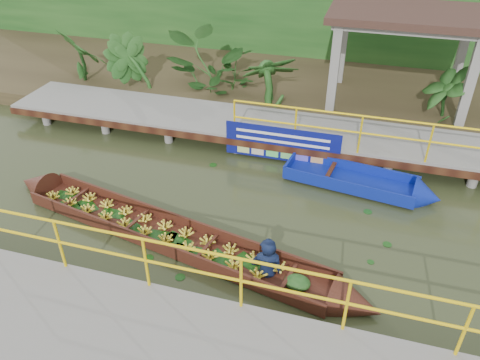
# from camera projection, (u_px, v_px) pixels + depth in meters

# --- Properties ---
(ground) EXTENTS (80.00, 80.00, 0.00)m
(ground) POSITION_uv_depth(u_px,v_px,m) (245.00, 216.00, 10.43)
(ground) COLOR #2B3219
(ground) RESTS_ON ground
(land_strip) EXTENTS (30.00, 8.00, 0.45)m
(land_strip) POSITION_uv_depth(u_px,v_px,m) (303.00, 84.00, 16.31)
(land_strip) COLOR #332919
(land_strip) RESTS_ON ground
(far_dock) EXTENTS (16.00, 2.06, 1.66)m
(far_dock) POSITION_uv_depth(u_px,v_px,m) (279.00, 129.00, 12.91)
(far_dock) COLOR gray
(far_dock) RESTS_ON ground
(pavilion) EXTENTS (4.40, 3.00, 3.00)m
(pavilion) POSITION_uv_depth(u_px,v_px,m) (407.00, 24.00, 13.22)
(pavilion) COLOR gray
(pavilion) RESTS_ON ground
(foliage_backdrop) EXTENTS (30.00, 0.80, 4.00)m
(foliage_backdrop) POSITION_uv_depth(u_px,v_px,m) (318.00, 14.00, 17.33)
(foliage_backdrop) COLOR #154014
(foliage_backdrop) RESTS_ON ground
(vendor_boat) EXTENTS (8.73, 2.65, 2.06)m
(vendor_boat) POSITION_uv_depth(u_px,v_px,m) (185.00, 237.00, 9.46)
(vendor_boat) COLOR #34150E
(vendor_boat) RESTS_ON ground
(moored_blue_boat) EXTENTS (3.75, 1.46, 0.87)m
(moored_blue_boat) POSITION_uv_depth(u_px,v_px,m) (387.00, 188.00, 11.06)
(moored_blue_boat) COLOR navy
(moored_blue_boat) RESTS_ON ground
(blue_banner) EXTENTS (3.00, 0.04, 0.94)m
(blue_banner) POSITION_uv_depth(u_px,v_px,m) (282.00, 144.00, 12.04)
(blue_banner) COLOR navy
(blue_banner) RESTS_ON ground
(tropical_plants) EXTENTS (14.35, 1.35, 1.68)m
(tropical_plants) POSITION_uv_depth(u_px,v_px,m) (265.00, 74.00, 14.16)
(tropical_plants) COLOR #154014
(tropical_plants) RESTS_ON ground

